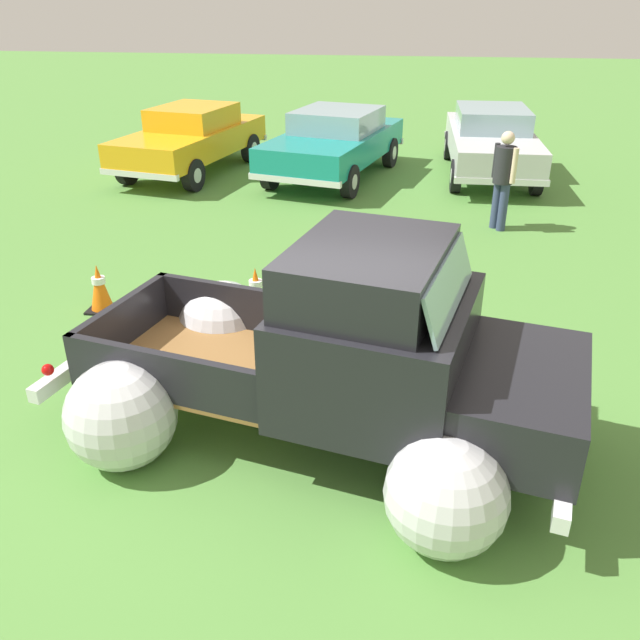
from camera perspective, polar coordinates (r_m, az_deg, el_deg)
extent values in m
plane|color=#548C3D|center=(6.26, -1.12, -9.55)|extent=(80.00, 80.00, 0.00)
cylinder|color=black|center=(6.48, 13.83, -4.99)|extent=(0.79, 0.38, 0.76)
cylinder|color=silver|center=(6.48, 13.83, -4.99)|extent=(0.38, 0.30, 0.34)
cylinder|color=black|center=(5.07, 10.92, -14.78)|extent=(0.79, 0.38, 0.76)
cylinder|color=silver|center=(5.07, 10.92, -14.78)|extent=(0.38, 0.30, 0.34)
cylinder|color=black|center=(7.24, -8.56, -0.95)|extent=(0.79, 0.38, 0.76)
cylinder|color=silver|center=(7.24, -8.56, -0.95)|extent=(0.38, 0.30, 0.34)
cylinder|color=black|center=(6.00, -16.52, -8.14)|extent=(0.79, 0.38, 0.76)
cylinder|color=silver|center=(6.00, -16.52, -8.14)|extent=(0.38, 0.30, 0.34)
sphere|color=silver|center=(7.25, -8.40, -0.35)|extent=(1.14, 1.14, 0.96)
sphere|color=silver|center=(5.94, -16.88, -7.91)|extent=(1.14, 1.14, 0.96)
cube|color=olive|center=(6.32, -9.20, -3.67)|extent=(2.33, 1.94, 0.04)
cube|color=black|center=(6.78, -6.37, 0.90)|extent=(2.02, 0.52, 0.50)
cube|color=black|center=(5.68, -12.94, -5.11)|extent=(2.02, 0.52, 0.50)
cube|color=black|center=(5.83, -0.86, -3.50)|extent=(0.41, 1.52, 0.50)
cube|color=black|center=(6.72, -16.70, -0.37)|extent=(0.41, 1.52, 0.50)
cube|color=black|center=(5.55, 5.05, -2.61)|extent=(1.78, 1.97, 0.95)
cube|color=black|center=(5.27, 4.30, 4.24)|extent=(1.45, 1.75, 0.45)
cube|color=#8CADB7|center=(5.15, 11.19, 3.00)|extent=(0.46, 1.46, 0.38)
cube|color=black|center=(5.51, 15.57, -6.22)|extent=(1.57, 1.85, 0.55)
sphere|color=silver|center=(6.49, 13.91, -4.55)|extent=(1.10, 1.10, 0.92)
sphere|color=silver|center=(5.02, 10.89, -14.66)|extent=(1.10, 1.10, 0.92)
cube|color=silver|center=(7.03, -18.38, -2.22)|extent=(0.54, 1.96, 0.14)
cube|color=silver|center=(5.70, 20.59, -9.92)|extent=(0.54, 1.96, 0.14)
sphere|color=red|center=(7.49, -14.71, 1.64)|extent=(0.13, 0.13, 0.11)
sphere|color=red|center=(6.42, -22.55, -4.01)|extent=(0.13, 0.13, 0.11)
cylinder|color=black|center=(13.96, -10.94, 12.24)|extent=(0.33, 0.69, 0.66)
cylinder|color=silver|center=(13.96, -10.94, 12.24)|extent=(0.27, 0.33, 0.30)
cylinder|color=black|center=(14.81, -16.40, 12.48)|extent=(0.33, 0.69, 0.66)
cylinder|color=silver|center=(14.81, -16.40, 12.48)|extent=(0.27, 0.33, 0.30)
cylinder|color=black|center=(16.32, -6.05, 14.62)|extent=(0.33, 0.69, 0.66)
cylinder|color=silver|center=(16.32, -6.05, 14.62)|extent=(0.27, 0.33, 0.30)
cylinder|color=black|center=(17.05, -11.04, 14.81)|extent=(0.33, 0.69, 0.66)
cylinder|color=silver|center=(17.05, -11.04, 14.81)|extent=(0.27, 0.33, 0.30)
cube|color=#F2A819|center=(15.43, -11.12, 15.01)|extent=(2.52, 4.54, 0.55)
cube|color=#F2A819|center=(15.48, -10.96, 16.95)|extent=(1.80, 2.05, 0.45)
cube|color=silver|center=(17.28, -7.47, 15.63)|extent=(1.75, 0.45, 0.12)
cube|color=silver|center=(13.76, -15.45, 12.08)|extent=(1.75, 0.45, 0.12)
cylinder|color=black|center=(13.25, 2.61, 11.93)|extent=(0.35, 0.69, 0.66)
cylinder|color=silver|center=(13.25, 2.61, 11.93)|extent=(0.28, 0.34, 0.30)
cylinder|color=black|center=(13.91, -4.32, 12.59)|extent=(0.35, 0.69, 0.66)
cylinder|color=silver|center=(13.91, -4.32, 12.59)|extent=(0.28, 0.34, 0.30)
cylinder|color=black|center=(15.85, 6.11, 14.26)|extent=(0.35, 0.69, 0.66)
cylinder|color=silver|center=(15.85, 6.11, 14.26)|extent=(0.28, 0.34, 0.30)
cylinder|color=black|center=(16.40, 0.08, 14.82)|extent=(0.35, 0.69, 0.66)
cylinder|color=silver|center=(16.40, 0.08, 14.82)|extent=(0.28, 0.34, 0.30)
cube|color=teal|center=(14.74, 1.23, 14.95)|extent=(2.84, 4.69, 0.55)
cube|color=#8CADB7|center=(14.81, 1.50, 16.97)|extent=(2.01, 2.17, 0.45)
cube|color=silver|center=(16.77, 3.93, 15.45)|extent=(1.89, 0.55, 0.12)
cube|color=silver|center=(12.86, -2.26, 12.03)|extent=(1.89, 0.55, 0.12)
cylinder|color=black|center=(14.14, 18.30, 11.58)|extent=(0.21, 0.66, 0.66)
cylinder|color=silver|center=(14.14, 18.30, 11.58)|extent=(0.22, 0.30, 0.30)
cylinder|color=black|center=(13.93, 11.71, 12.15)|extent=(0.21, 0.66, 0.66)
cylinder|color=silver|center=(13.93, 11.71, 12.15)|extent=(0.22, 0.30, 0.30)
cylinder|color=black|center=(17.02, 16.67, 14.19)|extent=(0.21, 0.66, 0.66)
cylinder|color=silver|center=(17.02, 16.67, 14.19)|extent=(0.22, 0.30, 0.30)
cylinder|color=black|center=(16.85, 11.14, 14.66)|extent=(0.21, 0.66, 0.66)
cylinder|color=silver|center=(16.85, 11.14, 14.66)|extent=(0.22, 0.30, 0.30)
cube|color=silver|center=(15.38, 14.59, 14.64)|extent=(1.79, 4.71, 0.55)
cube|color=#8CADB7|center=(15.48, 14.74, 16.58)|extent=(1.51, 1.99, 0.45)
cube|color=silver|center=(17.68, 13.73, 15.36)|extent=(1.78, 0.13, 0.12)
cube|color=silver|center=(13.22, 15.47, 11.50)|extent=(1.78, 0.13, 0.12)
cylinder|color=navy|center=(11.73, 15.60, 9.39)|extent=(0.21, 0.21, 0.81)
cylinder|color=navy|center=(11.85, 15.04, 9.63)|extent=(0.21, 0.21, 0.81)
cylinder|color=#26262B|center=(11.61, 15.74, 12.83)|extent=(0.48, 0.48, 0.60)
cylinder|color=beige|center=(11.45, 16.51, 12.70)|extent=(0.13, 0.13, 0.57)
cylinder|color=#26262B|center=(11.76, 15.02, 13.23)|extent=(0.13, 0.13, 0.57)
sphere|color=beige|center=(11.52, 16.02, 14.95)|extent=(0.31, 0.31, 0.22)
cube|color=black|center=(8.44, -5.49, 0.67)|extent=(0.36, 0.36, 0.03)
cone|color=orange|center=(8.31, -5.59, 2.62)|extent=(0.28, 0.28, 0.60)
cylinder|color=white|center=(8.27, -5.61, 3.19)|extent=(0.17, 0.17, 0.08)
cube|color=black|center=(8.94, -18.31, 0.91)|extent=(0.36, 0.36, 0.03)
cone|color=orange|center=(8.82, -18.60, 2.75)|extent=(0.28, 0.28, 0.60)
cylinder|color=white|center=(8.78, -18.68, 3.29)|extent=(0.17, 0.17, 0.08)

